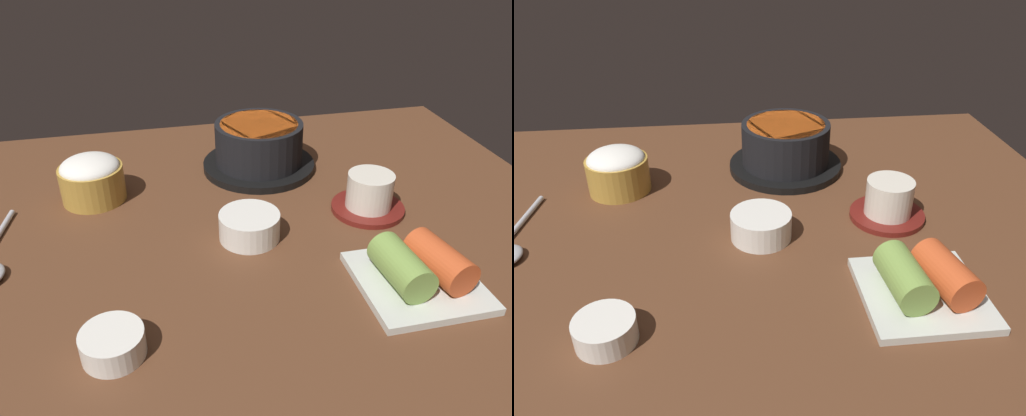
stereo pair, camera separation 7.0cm
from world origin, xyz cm
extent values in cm
cube|color=#56331E|center=(0.00, 0.00, 1.00)|extent=(100.00, 76.00, 2.00)
cylinder|color=black|center=(6.59, 15.90, 2.60)|extent=(19.09, 19.09, 1.20)
cylinder|color=black|center=(6.59, 15.90, 6.71)|extent=(14.74, 14.74, 7.01)
cylinder|color=#D15619|center=(6.59, 15.90, 9.91)|extent=(12.98, 12.98, 0.60)
cylinder|color=#B78C38|center=(-20.56, 11.13, 4.72)|extent=(9.59, 9.59, 5.44)
ellipsoid|color=white|center=(-20.56, 11.13, 7.44)|extent=(8.83, 8.83, 3.36)
cylinder|color=maroon|center=(19.17, -1.48, 2.40)|extent=(10.78, 10.78, 0.80)
cylinder|color=silver|center=(19.17, -1.48, 5.38)|extent=(6.74, 6.74, 5.17)
cylinder|color=#C6D18C|center=(19.17, -1.48, 7.67)|extent=(5.73, 5.73, 0.40)
cylinder|color=white|center=(0.50, -4.56, 3.85)|extent=(8.31, 8.31, 3.71)
cylinder|color=brown|center=(0.50, -4.56, 5.41)|extent=(6.81, 6.81, 0.50)
cube|color=silver|center=(17.85, -18.95, 2.50)|extent=(14.04, 14.04, 1.00)
cylinder|color=#7A9E47|center=(15.39, -18.95, 5.20)|extent=(4.98, 8.72, 4.39)
cylinder|color=#C64C23|center=(20.30, -18.95, 5.20)|extent=(5.90, 9.10, 4.39)
cylinder|color=white|center=(-17.34, -22.02, 3.45)|extent=(6.55, 6.55, 2.90)
cylinder|color=#B73323|center=(-17.34, -22.02, 4.60)|extent=(5.37, 5.37, 0.50)
cylinder|color=#B7B7BC|center=(-33.30, 1.37, 2.40)|extent=(2.88, 15.52, 0.80)
camera|label=1|loc=(-11.47, -60.79, 41.33)|focal=35.57mm
camera|label=2|loc=(-4.54, -61.96, 41.33)|focal=35.57mm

